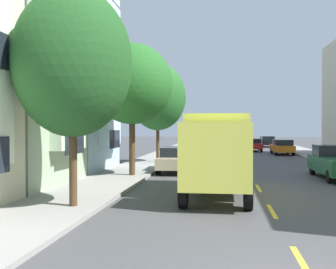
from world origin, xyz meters
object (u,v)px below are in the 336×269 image
at_px(parked_wagon_navy, 193,147).
at_px(parked_wagon_orange, 282,147).
at_px(street_tree_second, 132,84).
at_px(parked_wagon_champagne, 175,159).
at_px(delivery_box_truck, 217,149).
at_px(street_tree_nearest, 73,63).
at_px(moving_red_sedan, 253,145).
at_px(street_tree_third, 158,97).
at_px(parked_wagon_black, 267,141).
at_px(parked_hatchback_charcoal, 202,142).
at_px(parked_suv_teal, 199,142).

distance_m(parked_wagon_navy, parked_wagon_orange, 8.97).
relative_size(street_tree_second, parked_wagon_champagne, 1.49).
relative_size(delivery_box_truck, parked_wagon_champagne, 1.50).
relative_size(street_tree_nearest, street_tree_second, 1.00).
xyz_separation_m(parked_wagon_navy, moving_red_sedan, (6.17, 7.78, -0.05)).
bearing_deg(parked_wagon_navy, street_tree_third, -102.86).
bearing_deg(street_tree_nearest, parked_wagon_navy, 85.57).
height_order(street_tree_nearest, parked_wagon_black, street_tree_nearest).
relative_size(parked_wagon_champagne, parked_wagon_orange, 1.00).
xyz_separation_m(parked_wagon_navy, parked_wagon_black, (8.82, 18.29, 0.00)).
relative_size(parked_hatchback_charcoal, parked_wagon_champagne, 0.85).
distance_m(street_tree_nearest, street_tree_second, 8.65).
bearing_deg(parked_wagon_orange, street_tree_nearest, -110.41).
xyz_separation_m(delivery_box_truck, parked_hatchback_charcoal, (-2.52, 38.72, -1.08)).
bearing_deg(moving_red_sedan, parked_wagon_orange, -65.21).
height_order(street_tree_nearest, parked_suv_teal, street_tree_nearest).
height_order(parked_wagon_black, moving_red_sedan, parked_wagon_black).
height_order(delivery_box_truck, parked_wagon_black, delivery_box_truck).
xyz_separation_m(parked_wagon_champagne, moving_red_sedan, (6.23, 22.27, -0.05)).
xyz_separation_m(street_tree_nearest, parked_suv_teal, (2.08, 34.67, -3.80)).
bearing_deg(delivery_box_truck, street_tree_third, 108.52).
distance_m(parked_hatchback_charcoal, parked_wagon_navy, 16.11).
bearing_deg(parked_wagon_orange, parked_hatchback_charcoal, 122.15).
relative_size(street_tree_second, parked_wagon_orange, 1.49).
distance_m(street_tree_third, parked_wagon_champagne, 7.26).
distance_m(delivery_box_truck, moving_red_sedan, 30.62).
relative_size(parked_hatchback_charcoal, parked_suv_teal, 0.84).
distance_m(parked_hatchback_charcoal, parked_wagon_champagne, 30.60).
bearing_deg(parked_wagon_orange, street_tree_third, -133.23).
bearing_deg(street_tree_third, street_tree_second, -90.00).
height_order(street_tree_nearest, parked_hatchback_charcoal, street_tree_nearest).
bearing_deg(street_tree_third, parked_wagon_orange, 46.77).
bearing_deg(parked_wagon_navy, street_tree_second, -96.59).
xyz_separation_m(street_tree_third, parked_wagon_orange, (10.66, 11.34, -4.16)).
distance_m(parked_wagon_orange, moving_red_sedan, 5.86).
bearing_deg(parked_suv_teal, street_tree_second, -94.57).
distance_m(parked_suv_teal, parked_wagon_orange, 10.48).
xyz_separation_m(parked_hatchback_charcoal, parked_wagon_navy, (-0.05, -16.11, 0.05)).
bearing_deg(moving_red_sedan, parked_wagon_champagne, -105.62).
relative_size(parked_wagon_navy, parked_suv_teal, 0.99).
bearing_deg(parked_suv_teal, delivery_box_truck, -85.37).
bearing_deg(parked_wagon_black, street_tree_second, -106.84).
distance_m(parked_wagon_champagne, parked_wagon_orange, 19.05).
distance_m(parked_wagon_black, parked_wagon_orange, 15.83).
height_order(parked_hatchback_charcoal, moving_red_sedan, parked_hatchback_charcoal).
relative_size(parked_wagon_navy, parked_wagon_orange, 1.01).
relative_size(street_tree_second, parked_wagon_navy, 1.49).
bearing_deg(parked_wagon_champagne, moving_red_sedan, 74.38).
distance_m(street_tree_second, street_tree_third, 8.65).
relative_size(street_tree_nearest, parked_suv_teal, 1.47).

